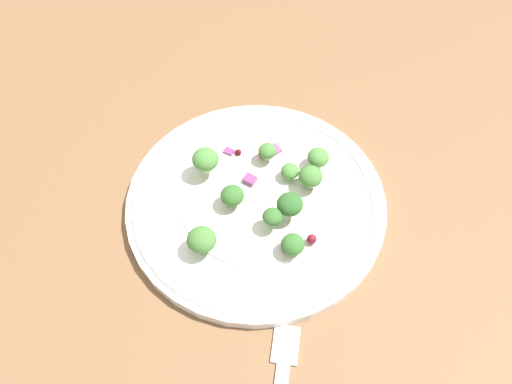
# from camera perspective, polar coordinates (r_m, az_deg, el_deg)

# --- Properties ---
(ground_plane) EXTENTS (1.80, 1.80, 0.02)m
(ground_plane) POSITION_cam_1_polar(r_m,az_deg,el_deg) (0.61, 2.25, -0.72)
(ground_plane) COLOR brown
(plate) EXTENTS (0.27, 0.27, 0.02)m
(plate) POSITION_cam_1_polar(r_m,az_deg,el_deg) (0.58, -0.00, -1.04)
(plate) COLOR white
(plate) RESTS_ON ground_plane
(dressing_pool) EXTENTS (0.16, 0.16, 0.00)m
(dressing_pool) POSITION_cam_1_polar(r_m,az_deg,el_deg) (0.58, -0.00, -0.79)
(dressing_pool) COLOR white
(dressing_pool) RESTS_ON plate
(broccoli_floret_0) EXTENTS (0.02, 0.02, 0.02)m
(broccoli_floret_0) POSITION_cam_1_polar(r_m,az_deg,el_deg) (0.54, 1.71, -2.60)
(broccoli_floret_0) COLOR #9EC684
(broccoli_floret_0) RESTS_ON plate
(broccoli_floret_1) EXTENTS (0.03, 0.03, 0.03)m
(broccoli_floret_1) POSITION_cam_1_polar(r_m,az_deg,el_deg) (0.58, -5.25, 3.34)
(broccoli_floret_1) COLOR #ADD18E
(broccoli_floret_1) RESTS_ON plate
(broccoli_floret_2) EXTENTS (0.02, 0.02, 0.02)m
(broccoli_floret_2) POSITION_cam_1_polar(r_m,az_deg,el_deg) (0.59, 3.49, 2.17)
(broccoli_floret_2) COLOR #ADD18E
(broccoli_floret_2) RESTS_ON plate
(broccoli_floret_3) EXTENTS (0.02, 0.02, 0.02)m
(broccoli_floret_3) POSITION_cam_1_polar(r_m,az_deg,el_deg) (0.54, 3.83, -5.45)
(broccoli_floret_3) COLOR #ADD18E
(broccoli_floret_3) RESTS_ON plate
(broccoli_floret_4) EXTENTS (0.02, 0.02, 0.02)m
(broccoli_floret_4) POSITION_cam_1_polar(r_m,az_deg,el_deg) (0.60, 1.19, 4.23)
(broccoli_floret_4) COLOR #ADD18E
(broccoli_floret_4) RESTS_ON plate
(broccoli_floret_5) EXTENTS (0.03, 0.03, 0.03)m
(broccoli_floret_5) POSITION_cam_1_polar(r_m,az_deg,el_deg) (0.58, 5.66, 1.58)
(broccoli_floret_5) COLOR #8EB77A
(broccoli_floret_5) RESTS_ON plate
(broccoli_floret_6) EXTENTS (0.02, 0.02, 0.02)m
(broccoli_floret_6) POSITION_cam_1_polar(r_m,az_deg,el_deg) (0.60, 6.45, 3.54)
(broccoli_floret_6) COLOR #ADD18E
(broccoli_floret_6) RESTS_ON plate
(broccoli_floret_7) EXTENTS (0.03, 0.03, 0.03)m
(broccoli_floret_7) POSITION_cam_1_polar(r_m,az_deg,el_deg) (0.54, -6.00, -4.66)
(broccoli_floret_7) COLOR #8EB77A
(broccoli_floret_7) RESTS_ON plate
(broccoli_floret_8) EXTENTS (0.02, 0.02, 0.02)m
(broccoli_floret_8) POSITION_cam_1_polar(r_m,az_deg,el_deg) (0.56, -2.48, -0.40)
(broccoli_floret_8) COLOR #ADD18E
(broccoli_floret_8) RESTS_ON plate
(broccoli_floret_9) EXTENTS (0.03, 0.03, 0.03)m
(broccoli_floret_9) POSITION_cam_1_polar(r_m,az_deg,el_deg) (0.55, 3.52, -1.31)
(broccoli_floret_9) COLOR #9EC684
(broccoli_floret_9) RESTS_ON plate
(cranberry_0) EXTENTS (0.01, 0.01, 0.01)m
(cranberry_0) POSITION_cam_1_polar(r_m,az_deg,el_deg) (0.61, 0.67, 4.02)
(cranberry_0) COLOR maroon
(cranberry_0) RESTS_ON plate
(cranberry_1) EXTENTS (0.01, 0.01, 0.01)m
(cranberry_1) POSITION_cam_1_polar(r_m,az_deg,el_deg) (0.55, 5.79, -4.87)
(cranberry_1) COLOR maroon
(cranberry_1) RESTS_ON plate
(cranberry_2) EXTENTS (0.01, 0.01, 0.01)m
(cranberry_2) POSITION_cam_1_polar(r_m,az_deg,el_deg) (0.61, -1.88, 4.11)
(cranberry_2) COLOR #4C0A14
(cranberry_2) RESTS_ON plate
(onion_bit_0) EXTENTS (0.01, 0.01, 0.01)m
(onion_bit_0) POSITION_cam_1_polar(r_m,az_deg,el_deg) (0.59, -0.64, 1.31)
(onion_bit_0) COLOR #843D75
(onion_bit_0) RESTS_ON plate
(onion_bit_1) EXTENTS (0.02, 0.02, 0.00)m
(onion_bit_1) POSITION_cam_1_polar(r_m,az_deg,el_deg) (0.54, 3.29, -5.57)
(onion_bit_1) COLOR #934C84
(onion_bit_1) RESTS_ON plate
(onion_bit_2) EXTENTS (0.01, 0.01, 0.01)m
(onion_bit_2) POSITION_cam_1_polar(r_m,az_deg,el_deg) (0.62, 2.02, 4.43)
(onion_bit_2) COLOR #934C84
(onion_bit_2) RESTS_ON plate
(onion_bit_3) EXTENTS (0.01, 0.01, 0.00)m
(onion_bit_3) POSITION_cam_1_polar(r_m,az_deg,el_deg) (0.62, -2.82, 4.22)
(onion_bit_3) COLOR #843D75
(onion_bit_3) RESTS_ON plate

